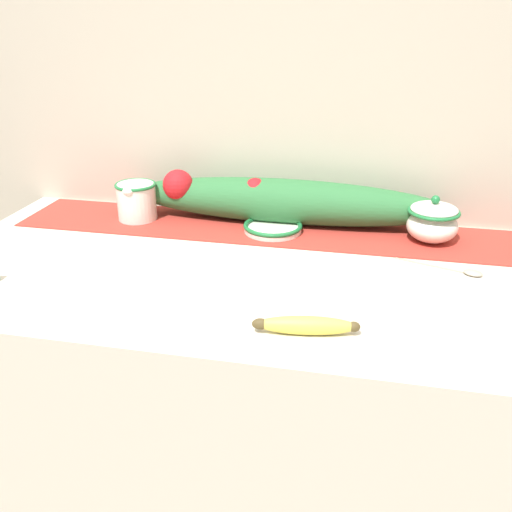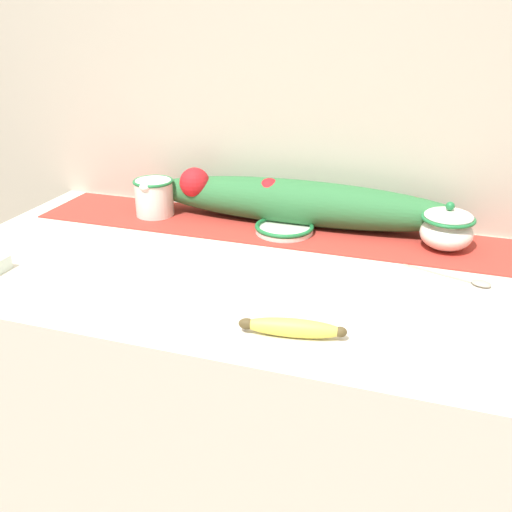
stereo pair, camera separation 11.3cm
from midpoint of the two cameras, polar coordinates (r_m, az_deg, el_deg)
countertop at (r=1.45m, az=3.24°, el=-17.92°), size 1.44×0.69×0.91m
back_wall at (r=1.45m, az=7.88°, el=15.05°), size 2.24×0.04×2.40m
table_runner at (r=1.39m, az=6.12°, el=2.42°), size 1.32×0.22×0.00m
cream_pitcher at (r=1.50m, az=-8.01°, el=5.94°), size 0.10×0.12×0.10m
sugar_bowl at (r=1.35m, az=20.86°, el=2.55°), size 0.12×0.12×0.11m
small_dish at (r=1.38m, az=5.20°, el=2.73°), size 0.14×0.14×0.02m
banana at (r=0.96m, az=7.04°, el=-7.23°), size 0.18×0.06×0.03m
spoon at (r=1.23m, az=23.50°, el=-2.46°), size 0.18×0.07×0.01m
poinsettia_garland at (r=1.42m, az=6.39°, el=5.40°), size 0.81×0.12×0.13m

